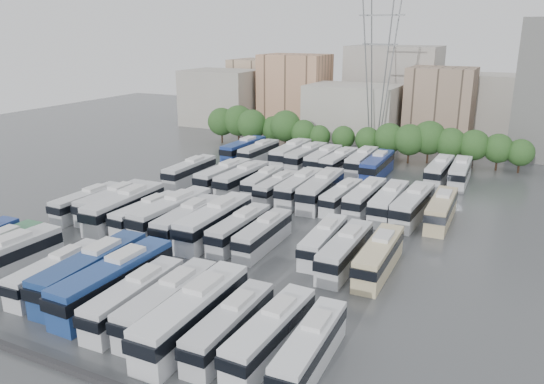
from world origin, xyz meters
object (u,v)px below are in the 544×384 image
at_px(bus_r1_s1, 113,201).
at_px(bus_r1_s11, 345,250).
at_px(bus_r1_s4, 172,213).
at_px(bus_r3_s7, 339,162).
at_px(bus_r2_s10, 365,198).
at_px(bus_r2_s6, 277,187).
at_px(bus_r0_s9, 194,313).
at_px(bus_r2_s3, 224,176).
at_px(bus_r3_s13, 460,172).
at_px(bus_r3_s1, 244,149).
at_px(bus_r1_s8, 263,234).
at_px(bus_r2_s7, 300,187).
at_px(bus_r0_s8, 169,302).
at_px(electricity_pylon, 379,57).
at_px(bus_r1_s12, 379,256).
at_px(bus_r2_s1, 190,171).
at_px(bus_r0_s10, 230,325).
at_px(bus_r2_s9, 341,196).
at_px(bus_r1_s3, 147,213).
at_px(bus_r1_s7, 239,228).
at_px(bus_r2_s13, 441,209).
at_px(bus_r2_s8, 321,189).
at_px(bus_r0_s5, 92,271).
at_px(bus_r2_s5, 263,182).
at_px(bus_r1_s10, 323,240).
at_px(bus_r0_s7, 135,297).
at_px(bus_r3_s4, 291,154).
at_px(bus_r3_s9, 377,166).
at_px(bus_r2_s4, 242,179).
at_px(bus_r0_s12, 310,348).
at_px(bus_r0_s6, 115,280).
at_px(bus_r0_s4, 57,272).
at_px(bus_r3_s5, 306,157).
at_px(bus_r2_s12, 413,205).
at_px(bus_r3_s2, 259,152).
at_px(bus_r3_s6, 324,159).
at_px(bus_r1_s0, 88,202).
at_px(bus_r1_s5, 188,220).
at_px(bus_r3_s12, 439,171).
at_px(bus_r3_s8, 362,161).
at_px(bus_r0_s11, 271,333).

relative_size(bus_r1_s1, bus_r1_s11, 1.03).
relative_size(bus_r1_s4, bus_r3_s7, 1.09).
bearing_deg(bus_r2_s10, bus_r2_s6, -177.64).
bearing_deg(bus_r0_s9, bus_r1_s11, 68.95).
xyz_separation_m(bus_r2_s3, bus_r3_s13, (32.93, 18.90, -0.08)).
height_order(bus_r0_s9, bus_r3_s1, bus_r0_s9).
distance_m(bus_r0_s9, bus_r1_s4, 25.20).
height_order(bus_r1_s8, bus_r2_s7, bus_r2_s7).
bearing_deg(bus_r0_s8, electricity_pylon, 91.15).
height_order(bus_r1_s12, bus_r2_s1, bus_r2_s1).
height_order(bus_r0_s10, bus_r2_s9, bus_r0_s10).
distance_m(bus_r1_s3, bus_r1_s7, 13.07).
bearing_deg(bus_r3_s1, bus_r0_s9, -62.30).
distance_m(bus_r2_s10, bus_r2_s13, 10.20).
relative_size(bus_r1_s3, bus_r2_s8, 0.85).
distance_m(bus_r0_s5, bus_r2_s5, 35.40).
distance_m(bus_r1_s10, bus_r3_s13, 37.67).
distance_m(bus_r1_s7, bus_r2_s13, 26.37).
height_order(bus_r0_s9, bus_r2_s3, bus_r0_s9).
distance_m(bus_r1_s4, bus_r2_s8, 21.92).
xyz_separation_m(electricity_pylon, bus_r0_s7, (-0.23, -74.53, -16.88)).
height_order(bus_r2_s13, bus_r3_s1, bus_r3_s1).
xyz_separation_m(bus_r3_s4, bus_r3_s9, (16.57, -1.56, -0.09)).
height_order(bus_r1_s10, bus_r2_s4, bus_r2_s4).
bearing_deg(bus_r0_s10, bus_r3_s9, 92.86).
bearing_deg(bus_r0_s12, bus_r0_s6, 173.94).
xyz_separation_m(bus_r0_s12, bus_r3_s1, (-36.24, 55.33, 0.29)).
distance_m(bus_r0_s4, bus_r3_s5, 53.91).
xyz_separation_m(bus_r2_s12, bus_r3_s2, (-32.69, 19.39, -0.15)).
bearing_deg(bus_r2_s12, bus_r3_s13, 83.91).
bearing_deg(bus_r3_s13, bus_r2_s3, -151.59).
xyz_separation_m(bus_r1_s11, bus_r2_s3, (-26.42, 19.38, 0.12)).
bearing_deg(electricity_pylon, bus_r3_s13, -43.97).
distance_m(bus_r2_s9, bus_r3_s6, 20.92).
height_order(bus_r1_s4, bus_r2_s10, bus_r1_s4).
distance_m(bus_r0_s7, bus_r0_s9, 6.35).
bearing_deg(bus_r1_s12, electricity_pylon, 105.18).
bearing_deg(bus_r1_s12, bus_r1_s8, 176.88).
distance_m(bus_r0_s8, bus_r1_s0, 31.73).
bearing_deg(bus_r0_s8, bus_r3_s1, 111.76).
bearing_deg(bus_r2_s5, bus_r3_s4, 98.21).
bearing_deg(bus_r0_s8, bus_r3_s9, 85.22).
height_order(bus_r2_s1, bus_r3_s5, bus_r3_s5).
distance_m(bus_r1_s1, bus_r2_s5, 22.28).
distance_m(bus_r1_s5, bus_r3_s12, 44.14).
bearing_deg(bus_r1_s5, bus_r3_s5, 86.86).
bearing_deg(bus_r2_s8, bus_r2_s7, 176.35).
xyz_separation_m(bus_r2_s6, bus_r3_s8, (6.75, 19.98, 0.22)).
xyz_separation_m(bus_r0_s10, bus_r1_s3, (-22.74, 18.17, 0.05)).
bearing_deg(bus_r0_s11, bus_r0_s4, -179.28).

